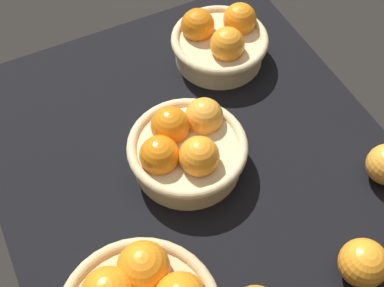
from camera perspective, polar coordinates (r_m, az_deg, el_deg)
name	(u,v)px	position (r cm, az deg, el deg)	size (l,w,h in cm)	color
market_tray	(199,170)	(97.43, 0.73, -2.93)	(84.00, 72.00, 3.00)	black
basket_near_right	(220,41)	(110.76, 3.08, 11.12)	(20.34, 20.34, 10.80)	#D3BC8C
basket_center	(186,148)	(92.67, -0.64, -0.50)	(21.60, 21.60, 11.06)	#D3BC8C
loose_orange_front_gap	(363,263)	(87.30, 18.27, -12.35)	(7.83, 7.83, 7.83)	orange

